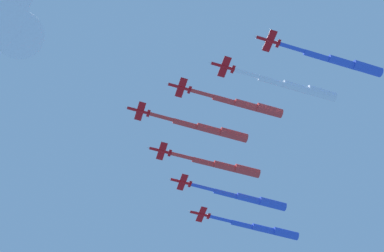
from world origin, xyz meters
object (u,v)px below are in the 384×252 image
Objects in this scene: jet_port_inner at (246,105)px; jet_port_outer at (342,62)px; jet_lead at (210,129)px; jet_starboard_inner at (225,166)px; jet_port_mid at (297,87)px; jet_starboard_outer at (264,229)px; jet_starboard_mid at (249,199)px.

jet_port_inner is 0.94× the size of jet_port_outer.
jet_lead is 17.10m from jet_starboard_inner.
jet_port_inner is 0.93× the size of jet_port_mid.
jet_starboard_inner is at bearing -157.87° from jet_starboard_outer.
jet_port_mid is at bearing -71.32° from jet_lead.
jet_port_outer is at bearing -104.51° from jet_starboard_mid.
jet_starboard_outer is (35.64, 14.50, 2.34)m from jet_starboard_inner.
jet_starboard_mid is at bearing 22.91° from jet_lead.
jet_starboard_outer is at bearing 55.92° from jet_port_mid.
jet_port_outer is (5.67, -17.38, 0.72)m from jet_port_mid.
jet_port_inner reaches higher than jet_port_outer.
jet_port_mid is at bearing -124.08° from jet_starboard_outer.
jet_starboard_mid is at bearing 18.73° from jet_starboard_inner.
jet_port_mid is at bearing -66.61° from jet_port_inner.
jet_starboard_mid is at bearing 65.11° from jet_port_mid.
jet_port_inner is 27.21m from jet_starboard_inner.
jet_starboard_outer reaches higher than jet_port_outer.
jet_port_inner reaches higher than jet_starboard_mid.
jet_starboard_outer is (46.67, 39.21, -0.41)m from jet_port_inner.
jet_port_inner is at bearing 110.84° from jet_port_outer.
jet_port_mid is (11.80, -34.90, -2.10)m from jet_lead.
jet_port_outer is at bearing -69.16° from jet_port_inner.
jet_lead is 17.20m from jet_port_inner.
jet_lead is 37.80m from jet_starboard_mid.
jet_lead is 55.38m from jet_starboard_outer.
jet_port_mid is at bearing -114.89° from jet_starboard_mid.
jet_starboard_outer reaches higher than jet_lead.
jet_port_inner is 1.00× the size of jet_starboard_inner.
jet_starboard_inner is 0.90× the size of jet_starboard_mid.
jet_starboard_mid reaches higher than jet_port_outer.
jet_port_outer is (-17.34, -66.99, -1.75)m from jet_starboard_mid.
jet_port_mid is (7.86, -18.17, -2.76)m from jet_port_inner.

